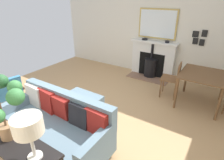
# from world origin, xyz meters

# --- Properties ---
(ground_plane) EXTENTS (5.94, 5.74, 0.01)m
(ground_plane) POSITION_xyz_m (0.00, 0.00, -0.00)
(ground_plane) COLOR tan
(wall_left) EXTENTS (0.12, 5.74, 2.84)m
(wall_left) POSITION_xyz_m (-2.97, 0.00, 1.42)
(wall_left) COLOR beige
(wall_left) RESTS_ON ground
(fireplace) EXTENTS (0.61, 1.32, 1.04)m
(fireplace) POSITION_xyz_m (-2.77, 0.36, 0.45)
(fireplace) COLOR brown
(fireplace) RESTS_ON ground
(mirror_over_mantel) EXTENTS (0.04, 1.07, 0.79)m
(mirror_over_mantel) POSITION_xyz_m (-2.88, 0.36, 1.49)
(mirror_over_mantel) COLOR tan
(mantel_bowl_near) EXTENTS (0.16, 0.16, 0.04)m
(mantel_bowl_near) POSITION_xyz_m (-2.79, 0.06, 1.06)
(mantel_bowl_near) COLOR black
(mantel_bowl_near) RESTS_ON fireplace
(mantel_bowl_far) EXTENTS (0.11, 0.11, 0.05)m
(mantel_bowl_far) POSITION_xyz_m (-2.79, 0.71, 1.07)
(mantel_bowl_far) COLOR black
(mantel_bowl_far) RESTS_ON fireplace
(sofa) EXTENTS (0.79, 1.80, 0.85)m
(sofa) POSITION_xyz_m (0.67, 0.16, 0.38)
(sofa) COLOR #B2B2B7
(sofa) RESTS_ON ground
(ottoman) EXTENTS (0.64, 0.76, 0.36)m
(ottoman) POSITION_xyz_m (-0.17, -0.12, 0.23)
(ottoman) COLOR #B2B2B7
(ottoman) RESTS_ON ground
(armchair_accent) EXTENTS (0.77, 0.68, 0.75)m
(armchair_accent) POSITION_xyz_m (0.56, -1.48, 0.42)
(armchair_accent) COLOR #4C3321
(armchair_accent) RESTS_ON ground
(console_table) EXTENTS (0.35, 1.68, 0.78)m
(console_table) POSITION_xyz_m (1.42, 0.17, 0.68)
(console_table) COLOR black
(console_table) RESTS_ON ground
(table_lamp_far_end) EXTENTS (0.27, 0.27, 0.47)m
(table_lamp_far_end) POSITION_xyz_m (1.42, 0.80, 1.15)
(table_lamp_far_end) COLOR beige
(table_lamp_far_end) RESTS_ON console_table
(potted_plant) EXTENTS (0.50, 0.50, 0.65)m
(potted_plant) POSITION_xyz_m (1.38, 0.33, 1.21)
(potted_plant) COLOR #99704C
(potted_plant) RESTS_ON console_table
(dining_table) EXTENTS (0.98, 0.89, 0.72)m
(dining_table) POSITION_xyz_m (-1.84, 1.82, 0.63)
(dining_table) COLOR brown
(dining_table) RESTS_ON ground
(dining_chair_near_fireplace) EXTENTS (0.44, 0.44, 0.84)m
(dining_chair_near_fireplace) POSITION_xyz_m (-1.85, 1.23, 0.51)
(dining_chair_near_fireplace) COLOR brown
(dining_chair_near_fireplace) RESTS_ON ground
(photo_gallery_row) EXTENTS (0.02, 0.33, 0.39)m
(photo_gallery_row) POSITION_xyz_m (-2.90, 1.46, 1.24)
(photo_gallery_row) COLOR black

